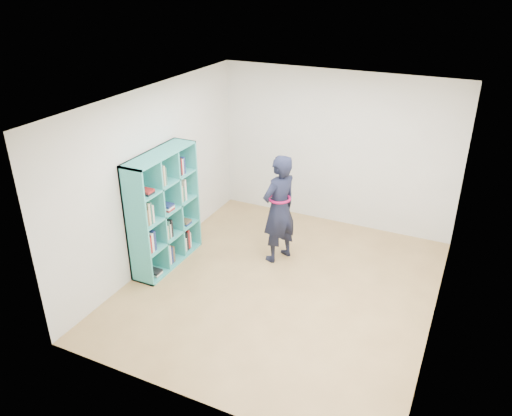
% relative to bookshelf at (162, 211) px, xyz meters
% --- Properties ---
extents(floor, '(4.50, 4.50, 0.00)m').
position_rel_bookshelf_xyz_m(floor, '(1.83, 0.12, -0.85)').
color(floor, olive).
rests_on(floor, ground).
extents(ceiling, '(4.50, 4.50, 0.00)m').
position_rel_bookshelf_xyz_m(ceiling, '(1.83, 0.12, 1.75)').
color(ceiling, white).
rests_on(ceiling, wall_back).
extents(wall_left, '(0.02, 4.50, 2.60)m').
position_rel_bookshelf_xyz_m(wall_left, '(-0.17, 0.12, 0.45)').
color(wall_left, beige).
rests_on(wall_left, floor).
extents(wall_right, '(0.02, 4.50, 2.60)m').
position_rel_bookshelf_xyz_m(wall_right, '(3.83, 0.12, 0.45)').
color(wall_right, beige).
rests_on(wall_right, floor).
extents(wall_back, '(4.00, 0.02, 2.60)m').
position_rel_bookshelf_xyz_m(wall_back, '(1.83, 2.37, 0.45)').
color(wall_back, beige).
rests_on(wall_back, floor).
extents(wall_front, '(4.00, 0.02, 2.60)m').
position_rel_bookshelf_xyz_m(wall_front, '(1.83, -2.13, 0.45)').
color(wall_front, beige).
rests_on(wall_front, floor).
extents(bookshelf, '(0.38, 1.30, 1.74)m').
position_rel_bookshelf_xyz_m(bookshelf, '(0.00, 0.00, 0.00)').
color(bookshelf, teal).
rests_on(bookshelf, floor).
extents(person, '(0.61, 0.72, 1.66)m').
position_rel_bookshelf_xyz_m(person, '(1.49, 0.81, -0.02)').
color(person, black).
rests_on(person, floor).
extents(smartphone, '(0.04, 0.10, 0.14)m').
position_rel_bookshelf_xyz_m(smartphone, '(1.39, 0.95, 0.09)').
color(smartphone, silver).
rests_on(smartphone, person).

